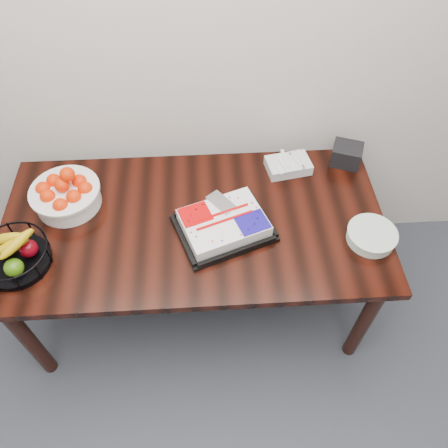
{
  "coord_description": "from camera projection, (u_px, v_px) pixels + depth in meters",
  "views": [
    {
      "loc": [
        0.07,
        0.71,
        2.35
      ],
      "look_at": [
        0.14,
        1.91,
        0.83
      ],
      "focal_mm": 35.0,
      "sensor_mm": 36.0,
      "label": 1
    }
  ],
  "objects": [
    {
      "name": "plate_stack",
      "position": [
        371.0,
        236.0,
        1.96
      ],
      "size": [
        0.22,
        0.22,
        0.05
      ],
      "color": "white",
      "rests_on": "table"
    },
    {
      "name": "table",
      "position": [
        194.0,
        232.0,
        2.11
      ],
      "size": [
        1.8,
        0.9,
        0.75
      ],
      "color": "black",
      "rests_on": "ground"
    },
    {
      "name": "cake_tray",
      "position": [
        224.0,
        224.0,
        1.98
      ],
      "size": [
        0.5,
        0.45,
        0.09
      ],
      "color": "black",
      "rests_on": "table"
    },
    {
      "name": "fork_bag",
      "position": [
        288.0,
        165.0,
        2.23
      ],
      "size": [
        0.24,
        0.18,
        0.06
      ],
      "color": "silver",
      "rests_on": "table"
    },
    {
      "name": "fruit_basket",
      "position": [
        13.0,
        255.0,
        1.85
      ],
      "size": [
        0.31,
        0.31,
        0.16
      ],
      "color": "black",
      "rests_on": "table"
    },
    {
      "name": "tangerine_bowl",
      "position": [
        65.0,
        191.0,
        2.04
      ],
      "size": [
        0.33,
        0.33,
        0.21
      ],
      "color": "white",
      "rests_on": "table"
    },
    {
      "name": "napkin_box",
      "position": [
        346.0,
        154.0,
        2.25
      ],
      "size": [
        0.18,
        0.17,
        0.11
      ],
      "primitive_type": "cube",
      "rotation": [
        0.0,
        0.0,
        -0.36
      ],
      "color": "black",
      "rests_on": "table"
    }
  ]
}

